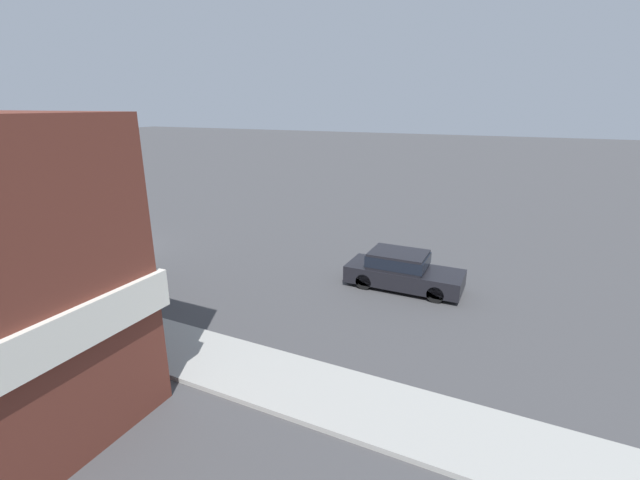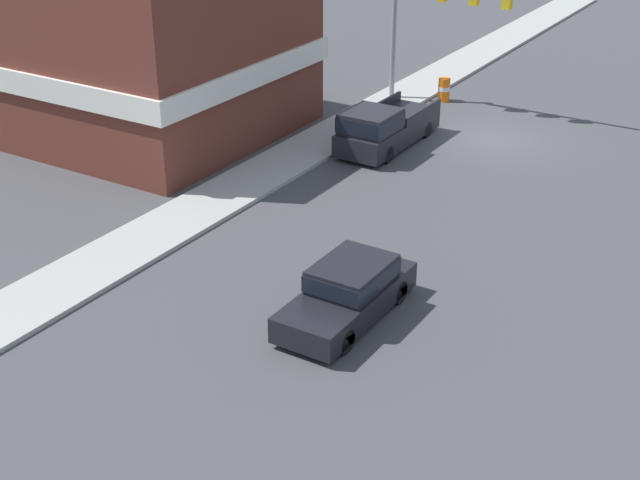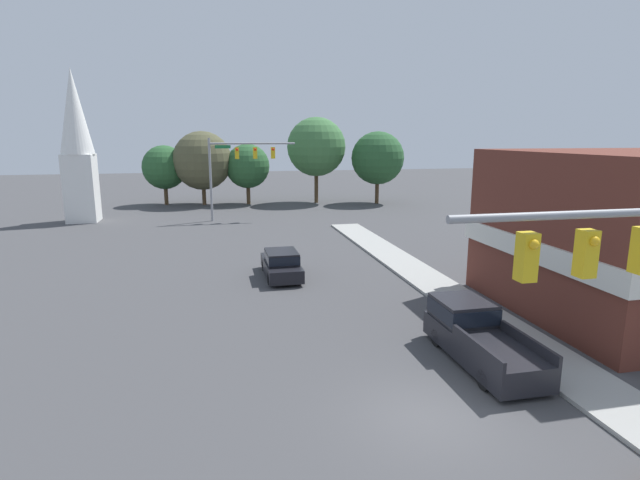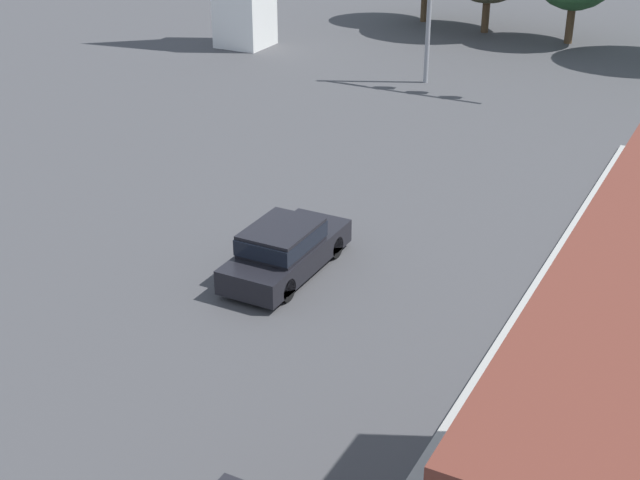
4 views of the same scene
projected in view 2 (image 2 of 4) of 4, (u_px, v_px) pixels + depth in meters
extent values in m
plane|color=#424244|center=(492.00, 140.00, 36.25)|extent=(200.00, 200.00, 0.00)
cube|color=#9E9E99|center=(370.00, 115.00, 38.91)|extent=(2.40, 60.00, 0.14)
cylinder|color=gray|center=(394.00, 28.00, 39.64)|extent=(0.22, 0.22, 6.60)
cylinder|color=black|center=(345.00, 341.00, 22.19)|extent=(0.22, 0.66, 0.66)
cylinder|color=black|center=(291.00, 323.00, 22.94)|extent=(0.22, 0.66, 0.66)
cylinder|color=black|center=(398.00, 292.00, 24.39)|extent=(0.22, 0.66, 0.66)
cylinder|color=black|center=(348.00, 277.00, 25.15)|extent=(0.22, 0.66, 0.66)
cube|color=black|center=(347.00, 301.00, 23.58)|extent=(1.82, 4.67, 0.70)
cube|color=black|center=(352.00, 274.00, 23.49)|extent=(1.68, 2.24, 0.65)
cube|color=black|center=(352.00, 274.00, 23.49)|extent=(1.70, 2.33, 0.46)
cylinder|color=black|center=(387.00, 154.00, 33.84)|extent=(0.22, 0.66, 0.66)
cylinder|color=black|center=(348.00, 146.00, 34.66)|extent=(0.22, 0.66, 0.66)
cylinder|color=black|center=(426.00, 129.00, 36.41)|extent=(0.22, 0.66, 0.66)
cylinder|color=black|center=(389.00, 122.00, 37.24)|extent=(0.22, 0.66, 0.66)
cube|color=black|center=(388.00, 131.00, 35.41)|extent=(1.96, 5.47, 0.85)
cube|color=black|center=(371.00, 121.00, 33.91)|extent=(1.86, 2.08, 0.81)
cube|color=black|center=(371.00, 121.00, 33.91)|extent=(1.88, 2.16, 0.57)
cube|color=black|center=(423.00, 112.00, 35.62)|extent=(0.12, 3.09, 0.35)
cube|color=black|center=(382.00, 105.00, 36.49)|extent=(0.12, 3.09, 0.35)
cylinder|color=orange|center=(444.00, 90.00, 40.69)|extent=(0.54, 0.54, 1.07)
cylinder|color=white|center=(444.00, 88.00, 40.66)|extent=(0.55, 0.55, 0.19)
cube|color=brown|center=(129.00, 42.00, 36.26)|extent=(12.25, 10.35, 7.11)
cube|color=silver|center=(130.00, 55.00, 36.49)|extent=(12.55, 10.65, 0.90)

